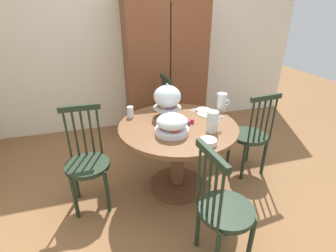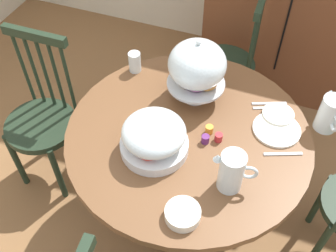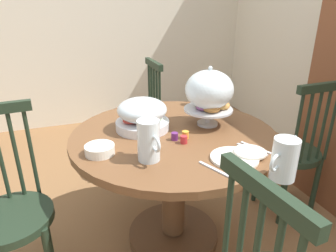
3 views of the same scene
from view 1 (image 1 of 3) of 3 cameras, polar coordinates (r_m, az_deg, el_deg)
The scene contains 22 objects.
ground_plane at distance 2.78m, azimuth 5.45°, elevation -13.84°, with size 10.00×10.00×0.00m, color brown.
wall_back at distance 3.92m, azimuth -4.02°, elevation 18.93°, with size 4.80×0.06×2.60m, color silver.
wooden_armoire at distance 3.69m, azimuth -0.72°, elevation 13.57°, with size 1.18×0.60×1.96m.
dining_table at distance 2.49m, azimuth 2.21°, elevation -4.44°, with size 1.13×1.13×0.74m.
windsor_chair_near_window at distance 2.44m, azimuth -17.80°, elevation -8.12°, with size 0.40×0.40×0.97m.
windsor_chair_by_cabinet at distance 1.91m, azimuth 12.42°, elevation -18.29°, with size 0.40×0.40×0.97m.
windsor_chair_facing_door at distance 2.92m, azimuth 18.12°, elevation -2.27°, with size 0.40×0.40×0.97m.
windsor_chair_far_side at distance 3.26m, azimuth -2.77°, elevation 2.02°, with size 0.40×0.40×0.97m.
pastry_stand_with_dome at distance 2.50m, azimuth -0.17°, elevation 6.39°, with size 0.28×0.28×0.34m.
fruit_platter_covered at distance 2.19m, azimuth 0.92°, elevation 0.36°, with size 0.30×0.30×0.18m.
orange_juice_pitcher at distance 2.26m, azimuth 10.05°, elevation 0.80°, with size 0.18×0.10×0.19m.
milk_pitcher at distance 2.78m, azimuth 12.10°, elevation 5.35°, with size 0.10×0.18×0.18m.
china_plate_large at distance 2.64m, azimuth 9.02°, elevation 2.77°, with size 0.22×0.22×0.01m, color white.
china_plate_small at distance 2.71m, azimuth 8.05°, elevation 3.67°, with size 0.15×0.15×0.01m, color white.
cereal_bowl at distance 2.07m, azimuth 9.09°, elevation -3.54°, with size 0.14×0.14×0.04m, color white.
drinking_glass at distance 2.56m, azimuth -8.51°, elevation 3.19°, with size 0.06×0.06×0.11m, color silver.
jam_jar_strawberry at distance 2.42m, azimuth 5.50°, elevation 1.12°, with size 0.04×0.04×0.04m, color #B7282D.
jam_jar_apricot at distance 2.43m, azimuth 4.09°, elevation 1.26°, with size 0.04×0.04×0.04m, color orange.
jam_jar_grape at distance 2.38m, azimuth 4.59°, elevation 0.68°, with size 0.04×0.04×0.04m, color #5B2366.
table_knife at distance 2.73m, azimuth 6.88°, elevation 3.62°, with size 0.17×0.01×0.01m, color silver.
dinner_fork at distance 2.75m, azimuth 6.44°, elevation 3.81°, with size 0.17×0.01×0.01m, color silver.
soup_spoon at distance 2.56m, azimuth 11.28°, elevation 1.72°, with size 0.17×0.01×0.01m, color silver.
Camera 1 is at (-0.85, -1.97, 1.77)m, focal length 26.90 mm.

